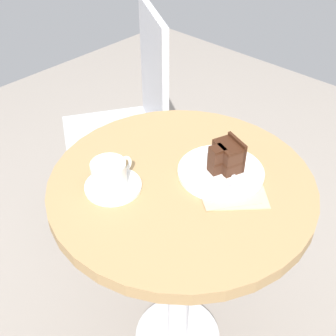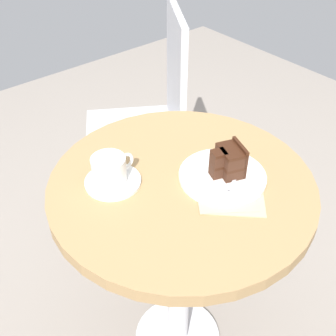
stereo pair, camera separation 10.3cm
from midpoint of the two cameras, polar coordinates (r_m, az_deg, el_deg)
cafe_table at (r=1.15m, az=-0.85°, el=-6.83°), size 0.67×0.67×0.75m
saucer at (r=1.05m, az=-10.24°, el=-2.55°), size 0.14×0.14×0.01m
coffee_cup at (r=1.02m, az=-10.78°, el=-0.83°), size 0.12×0.08×0.07m
teaspoon at (r=1.07m, az=-10.95°, el=-0.97°), size 0.10×0.03×0.00m
cake_plate at (r=1.07m, az=4.45°, el=-0.63°), size 0.22×0.22×0.01m
cake_slice at (r=1.05m, az=5.21°, el=1.48°), size 0.09×0.09×0.08m
fork at (r=1.03m, az=5.81°, el=-1.87°), size 0.14×0.07×0.00m
napkin at (r=1.03m, az=5.62°, el=-2.86°), size 0.21×0.21×0.00m
cafe_chair at (r=1.68m, az=-6.43°, el=7.41°), size 0.52×0.52×0.96m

